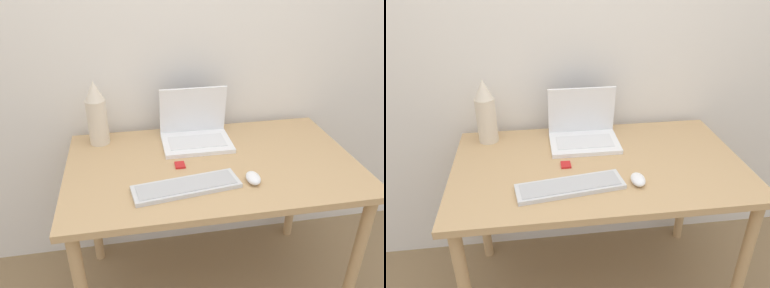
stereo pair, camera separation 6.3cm
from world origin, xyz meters
TOP-DOWN VIEW (x-y plane):
  - wall_back at (0.00, 0.81)m, footprint 6.00×0.05m
  - desk at (0.00, 0.37)m, footprint 1.27×0.75m
  - laptop at (-0.04, 0.58)m, footprint 0.32×0.24m
  - keyboard at (-0.15, 0.19)m, footprint 0.44×0.18m
  - mouse at (0.12, 0.19)m, footprint 0.06×0.09m
  - vase at (-0.49, 0.65)m, footprint 0.09×0.09m
  - mp3_player at (-0.15, 0.37)m, footprint 0.04×0.05m

SIDE VIEW (x-z plane):
  - desk at x=0.00m, z-range 0.29..1.06m
  - mp3_player at x=-0.15m, z-range 0.77..0.78m
  - keyboard at x=-0.15m, z-range 0.77..0.79m
  - mouse at x=0.12m, z-range 0.77..0.81m
  - laptop at x=-0.04m, z-range 0.70..0.96m
  - vase at x=-0.49m, z-range 0.77..1.08m
  - wall_back at x=0.00m, z-range 0.00..2.50m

